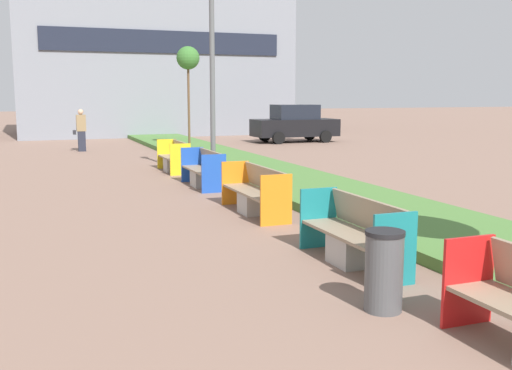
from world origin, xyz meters
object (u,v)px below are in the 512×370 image
(bench_blue_frame, at_px, (204,173))
(bench_yellow_frame, at_px, (174,160))
(litter_bin, at_px, (384,271))
(sapling_tree_far, at_px, (188,60))
(parked_car_distant, at_px, (295,124))
(bench_teal_frame, at_px, (354,239))
(bench_orange_frame, at_px, (256,195))
(pedestrian_walking, at_px, (81,130))
(street_lamp_post, at_px, (212,41))

(bench_blue_frame, height_order, bench_yellow_frame, same)
(litter_bin, distance_m, sapling_tree_far, 20.15)
(bench_yellow_frame, relative_size, parked_car_distant, 0.45)
(bench_blue_frame, relative_size, sapling_tree_far, 0.47)
(bench_teal_frame, bearing_deg, bench_orange_frame, 89.96)
(bench_yellow_frame, distance_m, pedestrian_walking, 8.17)
(sapling_tree_far, distance_m, pedestrian_walking, 5.35)
(bench_teal_frame, bearing_deg, parked_car_distant, 67.64)
(pedestrian_walking, distance_m, parked_car_distant, 10.47)
(bench_orange_frame, bearing_deg, bench_blue_frame, 90.05)
(street_lamp_post, bearing_deg, bench_teal_frame, -93.96)
(parked_car_distant, bearing_deg, street_lamp_post, -123.34)
(pedestrian_walking, bearing_deg, bench_teal_frame, -83.60)
(bench_blue_frame, bearing_deg, bench_yellow_frame, 90.04)
(bench_blue_frame, height_order, parked_car_distant, parked_car_distant)
(parked_car_distant, bearing_deg, litter_bin, -111.35)
(pedestrian_walking, bearing_deg, street_lamp_post, -74.75)
(bench_orange_frame, xyz_separation_m, litter_bin, (-0.62, -5.59, 0.08))
(parked_car_distant, bearing_deg, pedestrian_walking, -172.00)
(parked_car_distant, bearing_deg, sapling_tree_far, -159.19)
(bench_blue_frame, bearing_deg, bench_teal_frame, -89.99)
(litter_bin, distance_m, parked_car_distant, 23.58)
(bench_teal_frame, xyz_separation_m, parked_car_distant, (8.28, 20.12, 0.54))
(bench_blue_frame, height_order, street_lamp_post, street_lamp_post)
(bench_orange_frame, relative_size, bench_blue_frame, 1.13)
(bench_orange_frame, height_order, bench_yellow_frame, same)
(parked_car_distant, bearing_deg, bench_blue_frame, -122.74)
(bench_orange_frame, distance_m, street_lamp_post, 6.06)
(bench_teal_frame, distance_m, bench_yellow_frame, 10.94)
(bench_orange_frame, distance_m, pedestrian_walking, 15.09)
(sapling_tree_far, bearing_deg, street_lamp_post, -100.47)
(sapling_tree_far, xyz_separation_m, parked_car_distant, (5.98, 2.17, -2.90))
(bench_orange_frame, relative_size, litter_bin, 2.57)
(bench_orange_frame, relative_size, street_lamp_post, 0.34)
(bench_teal_frame, xyz_separation_m, bench_blue_frame, (-0.00, 7.65, -0.00))
(bench_teal_frame, distance_m, street_lamp_post, 9.50)
(street_lamp_post, distance_m, parked_car_distant, 13.95)
(bench_blue_frame, height_order, pedestrian_walking, pedestrian_walking)
(litter_bin, bearing_deg, bench_yellow_frame, 87.20)
(bench_teal_frame, relative_size, pedestrian_walking, 1.21)
(sapling_tree_far, height_order, parked_car_distant, sapling_tree_far)
(bench_teal_frame, bearing_deg, bench_yellow_frame, 90.02)
(litter_bin, relative_size, parked_car_distant, 0.21)
(bench_teal_frame, relative_size, sapling_tree_far, 0.49)
(street_lamp_post, xyz_separation_m, parked_car_distant, (7.66, 11.29, -2.90))
(street_lamp_post, height_order, sapling_tree_far, street_lamp_post)
(bench_blue_frame, xyz_separation_m, street_lamp_post, (0.61, 1.18, 3.45))
(bench_yellow_frame, bearing_deg, litter_bin, -92.80)
(parked_car_distant, bearing_deg, bench_orange_frame, -116.17)
(bench_orange_frame, height_order, sapling_tree_far, sapling_tree_far)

